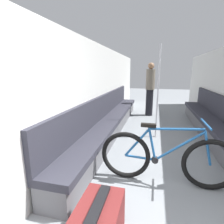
{
  "coord_description": "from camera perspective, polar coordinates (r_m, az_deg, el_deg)",
  "views": [
    {
      "loc": [
        -0.16,
        -0.77,
        1.54
      ],
      "look_at": [
        -0.89,
        2.21,
        0.81
      ],
      "focal_mm": 28.0,
      "sensor_mm": 36.0,
      "label": 1
    }
  ],
  "objects": [
    {
      "name": "luggage_bag",
      "position": [
        1.85,
        -4.3,
        -32.78
      ],
      "size": [
        0.37,
        0.56,
        0.44
      ],
      "color": "maroon",
      "rests_on": "ground"
    },
    {
      "name": "bench_seat_row_left",
      "position": [
        4.39,
        -0.56,
        -3.06
      ],
      "size": [
        0.49,
        5.44,
        0.97
      ],
      "color": "#5B5B60",
      "rests_on": "ground"
    },
    {
      "name": "bicycle",
      "position": [
        2.57,
        17.04,
        -14.36
      ],
      "size": [
        1.82,
        0.46,
        0.91
      ],
      "rotation": [
        0.0,
        0.0,
        -0.3
      ],
      "color": "black",
      "rests_on": "ground"
    },
    {
      "name": "passenger_standing",
      "position": [
        6.19,
        12.3,
        7.43
      ],
      "size": [
        0.3,
        0.3,
        1.81
      ],
      "rotation": [
        0.0,
        0.0,
        -0.85
      ],
      "color": "black",
      "rests_on": "ground"
    },
    {
      "name": "grab_pole_near",
      "position": [
        4.11,
        14.73,
        5.67
      ],
      "size": [
        0.08,
        0.08,
        2.1
      ],
      "color": "gray",
      "rests_on": "ground"
    },
    {
      "name": "bench_seat_row_right",
      "position": [
        4.47,
        31.17,
        -4.73
      ],
      "size": [
        0.49,
        5.44,
        0.97
      ],
      "color": "#5B5B60",
      "rests_on": "ground"
    },
    {
      "name": "wall_left",
      "position": [
        4.24,
        -4.24,
        6.8
      ],
      "size": [
        0.1,
        9.67,
        2.12
      ],
      "primitive_type": "cube",
      "color": "silver",
      "rests_on": "ground"
    }
  ]
}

